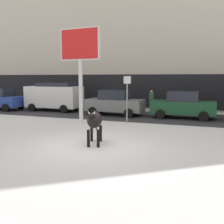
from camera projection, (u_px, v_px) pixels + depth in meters
ground_plane at (91, 147)px, 10.58m from camera, size 120.00×120.00×0.00m
road_strip at (144, 116)px, 18.86m from camera, size 60.00×5.60×0.01m
building_facade at (163, 37)px, 24.36m from camera, size 44.00×6.10×13.00m
cow_black at (94, 121)px, 10.79m from camera, size 0.99×1.93×1.54m
billboard at (80, 50)px, 15.27m from camera, size 2.53×0.38×5.56m
car_blue_sedan at (0, 99)px, 22.53m from camera, size 4.22×2.01×1.84m
car_white_van at (54, 96)px, 21.81m from camera, size 4.62×2.15×2.32m
car_grey_sedan at (115, 103)px, 19.36m from camera, size 4.22×2.01×1.84m
car_darkgreen_sedan at (183, 105)px, 17.84m from camera, size 4.22×2.01×1.84m
pedestrian_near_billboard at (185, 102)px, 20.34m from camera, size 0.36×0.24×1.73m
pedestrian_by_cars at (75, 98)px, 23.65m from camera, size 0.36×0.24×1.73m
pedestrian_far_left at (151, 101)px, 21.25m from camera, size 0.36×0.24×1.73m
street_sign at (127, 96)px, 15.86m from camera, size 0.44×0.08×2.82m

